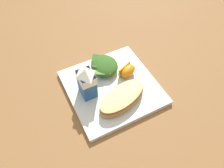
{
  "coord_description": "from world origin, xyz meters",
  "views": [
    {
      "loc": [
        -0.38,
        0.19,
        0.58
      ],
      "look_at": [
        0.0,
        0.0,
        0.03
      ],
      "focal_mm": 34.65,
      "sensor_mm": 36.0,
      "label": 1
    }
  ],
  "objects_px": {
    "white_plate": "(112,87)",
    "green_salad_pile": "(104,66)",
    "orange_wedge_front": "(128,71)",
    "milk_carton": "(87,81)",
    "cheesy_pizza_bread": "(122,98)"
  },
  "relations": [
    {
      "from": "green_salad_pile",
      "to": "milk_carton",
      "type": "distance_m",
      "value": 0.12
    },
    {
      "from": "green_salad_pile",
      "to": "orange_wedge_front",
      "type": "bearing_deg",
      "value": -133.12
    },
    {
      "from": "green_salad_pile",
      "to": "orange_wedge_front",
      "type": "height_order",
      "value": "same"
    },
    {
      "from": "cheesy_pizza_bread",
      "to": "milk_carton",
      "type": "bearing_deg",
      "value": 45.72
    },
    {
      "from": "milk_carton",
      "to": "orange_wedge_front",
      "type": "distance_m",
      "value": 0.15
    },
    {
      "from": "orange_wedge_front",
      "to": "cheesy_pizza_bread",
      "type": "bearing_deg",
      "value": 141.29
    },
    {
      "from": "white_plate",
      "to": "cheesy_pizza_bread",
      "type": "relative_size",
      "value": 1.51
    },
    {
      "from": "green_salad_pile",
      "to": "milk_carton",
      "type": "height_order",
      "value": "milk_carton"
    },
    {
      "from": "milk_carton",
      "to": "cheesy_pizza_bread",
      "type": "bearing_deg",
      "value": -134.28
    },
    {
      "from": "cheesy_pizza_bread",
      "to": "green_salad_pile",
      "type": "xyz_separation_m",
      "value": [
        0.14,
        -0.01,
        0.0
      ]
    },
    {
      "from": "cheesy_pizza_bread",
      "to": "green_salad_pile",
      "type": "bearing_deg",
      "value": -3.7
    },
    {
      "from": "green_salad_pile",
      "to": "milk_carton",
      "type": "xyz_separation_m",
      "value": [
        -0.06,
        0.09,
        0.04
      ]
    },
    {
      "from": "white_plate",
      "to": "green_salad_pile",
      "type": "height_order",
      "value": "green_salad_pile"
    },
    {
      "from": "white_plate",
      "to": "milk_carton",
      "type": "height_order",
      "value": "milk_carton"
    },
    {
      "from": "milk_carton",
      "to": "orange_wedge_front",
      "type": "bearing_deg",
      "value": -86.81
    }
  ]
}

